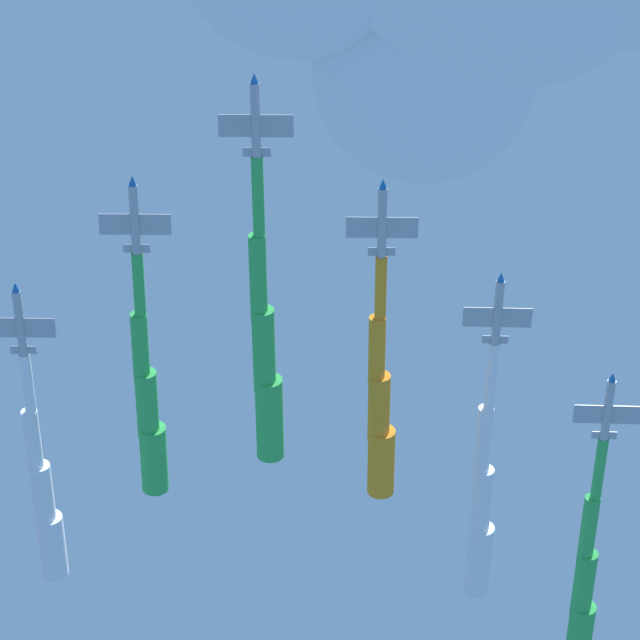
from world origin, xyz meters
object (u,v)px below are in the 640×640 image
object	(u,v)px
jet_starboard_inner	(148,401)
jet_starboard_mid	(43,492)
jet_port_inner	(380,404)
jet_port_mid	(482,501)
jet_port_outer	(585,582)
jet_lead	(265,349)

from	to	relation	value
jet_starboard_inner	jet_starboard_mid	world-z (taller)	jet_starboard_inner
jet_port_inner	jet_port_mid	size ratio (longest dim) A/B	0.89
jet_starboard_inner	jet_port_outer	size ratio (longest dim) A/B	0.92
jet_lead	jet_starboard_mid	bearing A→B (deg)	-44.98
jet_port_inner	jet_port_outer	size ratio (longest dim) A/B	0.91
jet_lead	jet_starboard_mid	world-z (taller)	jet_lead
jet_port_mid	jet_starboard_mid	bearing A→B (deg)	-5.08
jet_lead	jet_port_mid	world-z (taller)	jet_port_mid
jet_port_inner	jet_port_outer	xyz separation A→B (m)	(-32.24, -24.11, -1.12)
jet_lead	jet_port_outer	size ratio (longest dim) A/B	1.05
jet_starboard_mid	jet_port_outer	size ratio (longest dim) A/B	0.91
jet_lead	jet_starboard_inner	size ratio (longest dim) A/B	1.15
jet_port_mid	jet_starboard_mid	xyz separation A→B (m)	(56.92, -5.06, -2.49)
jet_port_mid	jet_port_inner	bearing A→B (deg)	41.28
jet_starboard_mid	jet_port_mid	bearing A→B (deg)	174.92
jet_lead	jet_port_mid	distance (m)	37.51
jet_lead	jet_port_inner	size ratio (longest dim) A/B	1.15
jet_starboard_inner	jet_port_outer	bearing A→B (deg)	-162.09
jet_lead	jet_starboard_inner	xyz separation A→B (m)	(13.45, -10.60, 0.92)
jet_starboard_mid	jet_port_inner	bearing A→B (deg)	154.76
jet_starboard_mid	jet_port_outer	distance (m)	73.19
jet_starboard_inner	jet_port_inner	bearing A→B (deg)	171.34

